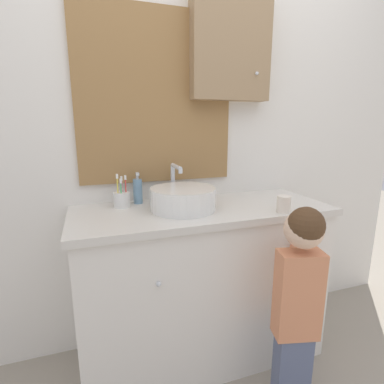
% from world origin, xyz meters
% --- Properties ---
extents(wall_back, '(3.20, 0.18, 2.50)m').
position_xyz_m(wall_back, '(0.00, 0.62, 1.28)').
color(wall_back, silver).
rests_on(wall_back, ground_plane).
extents(vanity_counter, '(1.35, 0.53, 0.89)m').
position_xyz_m(vanity_counter, '(0.00, 0.33, 0.45)').
color(vanity_counter, silver).
rests_on(vanity_counter, ground_plane).
extents(sink_basin, '(0.33, 0.39, 0.22)m').
position_xyz_m(sink_basin, '(-0.11, 0.34, 0.95)').
color(sink_basin, white).
rests_on(sink_basin, vanity_counter).
extents(toothbrush_holder, '(0.09, 0.09, 0.18)m').
position_xyz_m(toothbrush_holder, '(-0.40, 0.48, 0.93)').
color(toothbrush_holder, silver).
rests_on(toothbrush_holder, vanity_counter).
extents(soap_dispenser, '(0.05, 0.05, 0.17)m').
position_xyz_m(soap_dispenser, '(-0.31, 0.53, 0.96)').
color(soap_dispenser, '#6B93B2').
rests_on(soap_dispenser, vanity_counter).
extents(child_figure, '(0.28, 0.44, 0.99)m').
position_xyz_m(child_figure, '(0.28, -0.11, 0.60)').
color(child_figure, slate).
rests_on(child_figure, ground_plane).
extents(drinking_cup, '(0.07, 0.07, 0.08)m').
position_xyz_m(drinking_cup, '(0.35, 0.12, 0.93)').
color(drinking_cup, silver).
rests_on(drinking_cup, vanity_counter).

